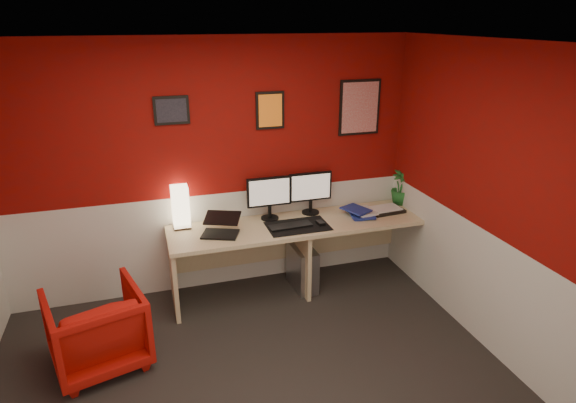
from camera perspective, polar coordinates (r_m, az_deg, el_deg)
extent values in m
cube|color=black|center=(3.94, -3.42, -21.67)|extent=(4.00, 3.50, 0.01)
cube|color=white|center=(2.91, -4.52, 17.69)|extent=(4.00, 3.50, 0.01)
cube|color=#8D0B07|center=(4.84, -8.75, 3.66)|extent=(4.00, 0.01, 2.50)
cube|color=#8D0B07|center=(4.12, 24.25, -1.05)|extent=(0.01, 3.50, 2.50)
cube|color=silver|center=(5.10, -8.28, -4.43)|extent=(4.00, 0.01, 1.00)
cube|color=silver|center=(4.43, 22.77, -10.10)|extent=(0.01, 3.50, 1.00)
cube|color=#CEAE84|center=(5.03, 1.42, -6.31)|extent=(2.60, 0.65, 0.73)
cube|color=#FFE5B2|center=(4.80, -12.37, -0.76)|extent=(0.16, 0.16, 0.40)
cube|color=black|center=(4.60, -7.94, -2.65)|extent=(0.39, 0.34, 0.22)
cube|color=black|center=(4.87, -2.18, 1.15)|extent=(0.45, 0.06, 0.58)
cube|color=black|center=(5.02, 2.68, 1.75)|extent=(0.45, 0.06, 0.58)
cube|color=black|center=(4.79, 1.16, -2.88)|extent=(0.60, 0.38, 0.01)
cube|color=black|center=(4.76, 0.28, -2.83)|extent=(0.43, 0.16, 0.02)
cube|color=black|center=(4.82, 3.78, -2.49)|extent=(0.07, 0.11, 0.03)
imported|color=navy|center=(5.07, 7.22, -1.52)|extent=(0.29, 0.36, 0.03)
imported|color=silver|center=(5.07, 7.86, -1.27)|extent=(0.20, 0.27, 0.02)
imported|color=navy|center=(5.00, 7.11, -1.25)|extent=(0.30, 0.33, 0.03)
cube|color=black|center=(5.25, 11.28, -0.97)|extent=(0.37, 0.28, 0.03)
imported|color=#19591E|center=(5.44, 13.01, 1.66)|extent=(0.24, 0.24, 0.38)
cube|color=#99999E|center=(5.11, 1.67, -7.62)|extent=(0.22, 0.46, 0.45)
imported|color=#B51008|center=(4.31, -21.33, -13.58)|extent=(0.86, 0.88, 0.65)
cube|color=black|center=(4.65, -13.39, 10.27)|extent=(0.32, 0.02, 0.26)
cube|color=orange|center=(4.81, -2.10, 10.54)|extent=(0.28, 0.02, 0.36)
cube|color=red|center=(5.13, 8.32, 10.77)|extent=(0.44, 0.02, 0.56)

